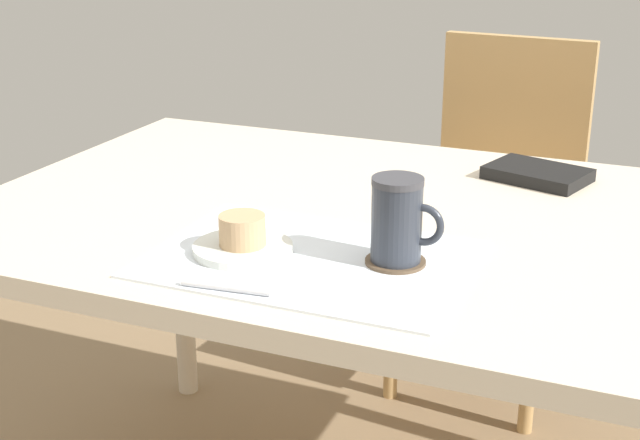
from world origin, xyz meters
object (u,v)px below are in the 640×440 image
coffee_mug (398,220)px  small_book (537,174)px  dining_table (350,246)px  pastry_plate (243,248)px  pastry (242,230)px  wooden_chair (497,200)px

coffee_mug → small_book: bearing=76.7°
dining_table → small_book: 0.41m
dining_table → small_book: (0.27, 0.30, 0.08)m
coffee_mug → small_book: coffee_mug is taller
pastry_plate → small_book: (0.35, 0.55, 0.00)m
small_book → pastry: bearing=-105.4°
wooden_chair → pastry_plate: (-0.17, -1.07, 0.24)m
dining_table → coffee_mug: 0.29m
coffee_mug → small_book: size_ratio=0.70×
wooden_chair → pastry: bearing=85.1°
wooden_chair → pastry: (-0.17, -1.07, 0.27)m
dining_table → pastry: (-0.08, -0.25, 0.11)m
wooden_chair → pastry_plate: 1.11m
pastry_plate → wooden_chair: bearing=80.7°
wooden_chair → pastry: 1.12m
pastry_plate → small_book: size_ratio=0.84×
wooden_chair → small_book: bearing=112.6°
pastry_plate → dining_table: bearing=72.7°
pastry_plate → pastry: size_ratio=2.16×
wooden_chair → coffee_mug: 1.07m
wooden_chair → coffee_mug: size_ratio=7.09×
pastry → coffee_mug: size_ratio=0.56×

